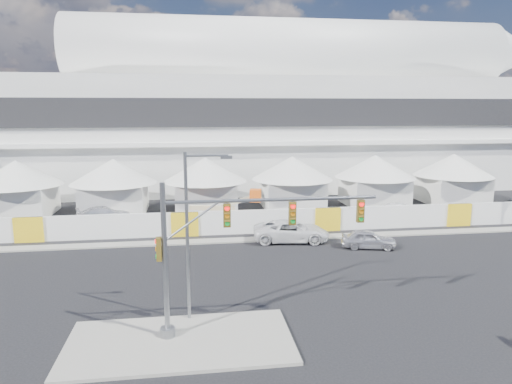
{
  "coord_description": "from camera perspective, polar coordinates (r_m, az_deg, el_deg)",
  "views": [
    {
      "loc": [
        -5.26,
        -22.02,
        10.34
      ],
      "look_at": [
        -0.76,
        10.0,
        4.35
      ],
      "focal_mm": 32.0,
      "sensor_mm": 36.0,
      "label": 1
    }
  ],
  "objects": [
    {
      "name": "lot_car_a",
      "position": [
        45.66,
        17.72,
        -2.25
      ],
      "size": [
        2.71,
        4.27,
        1.33
      ],
      "primitive_type": "imported",
      "rotation": [
        0.0,
        0.0,
        1.22
      ],
      "color": "silver",
      "rests_on": "ground"
    },
    {
      "name": "stadium",
      "position": [
        65.04,
        4.48,
        9.68
      ],
      "size": [
        80.0,
        24.8,
        21.98
      ],
      "color": "silver",
      "rests_on": "ground"
    },
    {
      "name": "boom_lift",
      "position": [
        39.05,
        -6.22,
        -3.43
      ],
      "size": [
        7.4,
        2.39,
        3.67
      ],
      "rotation": [
        0.0,
        0.0,
        -0.22
      ],
      "color": "orange",
      "rests_on": "ground"
    },
    {
      "name": "tent_row",
      "position": [
        46.93,
        -0.85,
        1.68
      ],
      "size": [
        53.4,
        8.4,
        5.4
      ],
      "color": "silver",
      "rests_on": "ground"
    },
    {
      "name": "pickup_curb",
      "position": [
        35.95,
        4.42,
        -4.89
      ],
      "size": [
        3.45,
        6.21,
        1.64
      ],
      "primitive_type": "imported",
      "rotation": [
        0.0,
        0.0,
        1.44
      ],
      "color": "white",
      "rests_on": "ground"
    },
    {
      "name": "far_curb",
      "position": [
        43.99,
        27.44,
        -4.23
      ],
      "size": [
        80.0,
        1.2,
        0.12
      ],
      "primitive_type": "cube",
      "color": "gray",
      "rests_on": "ground"
    },
    {
      "name": "median_island",
      "position": [
        21.62,
        -9.46,
        -18.0
      ],
      "size": [
        10.0,
        5.0,
        0.15
      ],
      "primitive_type": "cube",
      "color": "gray",
      "rests_on": "ground"
    },
    {
      "name": "ground",
      "position": [
        24.88,
        5.1,
        -14.1
      ],
      "size": [
        160.0,
        160.0,
        0.0
      ],
      "primitive_type": "plane",
      "color": "black",
      "rests_on": "ground"
    },
    {
      "name": "lot_car_c",
      "position": [
        44.26,
        -18.44,
        -2.63
      ],
      "size": [
        3.3,
        5.19,
        1.4
      ],
      "primitive_type": "imported",
      "rotation": [
        0.0,
        0.0,
        1.87
      ],
      "color": "silver",
      "rests_on": "ground"
    },
    {
      "name": "sedan_silver",
      "position": [
        35.19,
        13.88,
        -5.75
      ],
      "size": [
        2.53,
        4.27,
        1.36
      ],
      "primitive_type": "imported",
      "rotation": [
        0.0,
        0.0,
        1.33
      ],
      "color": "silver",
      "rests_on": "ground"
    },
    {
      "name": "traffic_mast",
      "position": [
        20.48,
        -5.28,
        -7.25
      ],
      "size": [
        9.91,
        0.69,
        7.06
      ],
      "color": "slate",
      "rests_on": "median_island"
    },
    {
      "name": "hoarding_fence",
      "position": [
        39.34,
        8.9,
        -3.37
      ],
      "size": [
        70.0,
        0.25,
        2.0
      ],
      "primitive_type": "cube",
      "color": "white",
      "rests_on": "ground"
    },
    {
      "name": "streetlight_median",
      "position": [
        21.92,
        -8.06,
        -4.13
      ],
      "size": [
        2.26,
        0.23,
        8.18
      ],
      "color": "slate",
      "rests_on": "median_island"
    }
  ]
}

